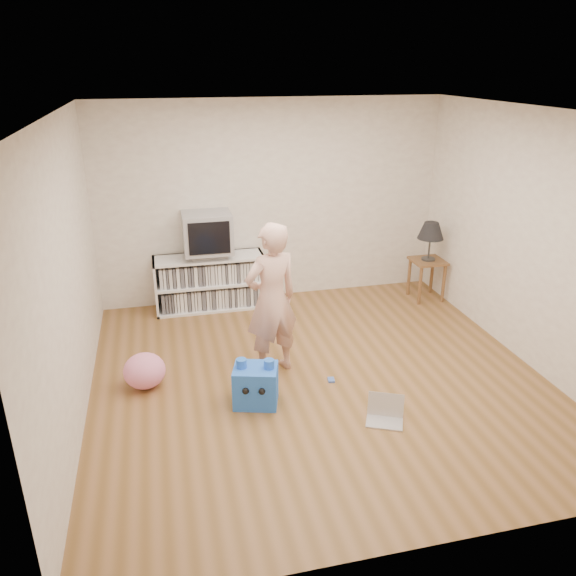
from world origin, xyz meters
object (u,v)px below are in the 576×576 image
(side_table, at_px, (427,269))
(crt_tv, at_px, (207,232))
(table_lamp, at_px, (431,231))
(laptop, at_px, (385,413))
(person, at_px, (272,300))
(media_unit, at_px, (210,282))
(plush_pink, at_px, (144,371))
(dvd_deck, at_px, (208,254))
(plush_blue, at_px, (256,385))

(side_table, bearing_deg, crt_tv, 172.71)
(table_lamp, bearing_deg, laptop, -122.87)
(side_table, distance_m, person, 2.82)
(media_unit, bearing_deg, table_lamp, -7.67)
(table_lamp, xyz_separation_m, plush_pink, (-3.71, -1.42, -0.77))
(dvd_deck, xyz_separation_m, person, (0.45, -1.77, 0.06))
(person, bearing_deg, media_unit, -93.82)
(media_unit, relative_size, side_table, 2.55)
(table_lamp, bearing_deg, crt_tv, 172.71)
(media_unit, distance_m, table_lamp, 2.95)
(dvd_deck, distance_m, crt_tv, 0.29)
(plush_blue, distance_m, plush_pink, 1.15)
(plush_blue, bearing_deg, person, 80.14)
(person, xyz_separation_m, laptop, (0.81, -1.09, -0.74))
(dvd_deck, bearing_deg, person, -75.80)
(laptop, xyz_separation_m, plush_pink, (-2.10, 1.07, 0.11))
(crt_tv, relative_size, side_table, 1.09)
(table_lamp, xyz_separation_m, plush_blue, (-2.69, -1.97, -0.74))
(dvd_deck, bearing_deg, media_unit, 90.00)
(crt_tv, height_order, laptop, crt_tv)
(crt_tv, distance_m, laptop, 3.26)
(side_table, xyz_separation_m, laptop, (-1.61, -2.49, -0.36))
(media_unit, xyz_separation_m, person, (0.45, -1.79, 0.45))
(media_unit, bearing_deg, plush_blue, -85.83)
(dvd_deck, relative_size, side_table, 0.82)
(media_unit, relative_size, table_lamp, 2.72)
(dvd_deck, height_order, crt_tv, crt_tv)
(dvd_deck, bearing_deg, laptop, -66.29)
(plush_blue, bearing_deg, table_lamp, 52.27)
(crt_tv, relative_size, table_lamp, 1.17)
(media_unit, xyz_separation_m, table_lamp, (2.86, -0.39, 0.59))
(side_table, bearing_deg, dvd_deck, 172.64)
(table_lamp, height_order, person, person)
(media_unit, relative_size, laptop, 3.49)
(side_table, bearing_deg, media_unit, 172.33)
(crt_tv, xyz_separation_m, laptop, (1.26, -2.86, -0.96))
(crt_tv, height_order, person, person)
(side_table, relative_size, person, 0.34)
(person, relative_size, plush_blue, 3.35)
(side_table, relative_size, laptop, 1.37)
(side_table, bearing_deg, laptop, -122.87)
(person, height_order, laptop, person)
(dvd_deck, height_order, person, person)
(media_unit, relative_size, plush_blue, 2.94)
(side_table, height_order, plush_pink, side_table)
(media_unit, distance_m, person, 1.89)
(plush_pink, bearing_deg, laptop, -27.02)
(plush_blue, bearing_deg, laptop, -9.63)
(crt_tv, relative_size, person, 0.38)
(crt_tv, distance_m, plush_pink, 2.15)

